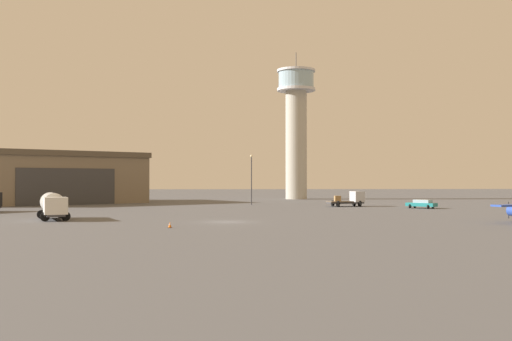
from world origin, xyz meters
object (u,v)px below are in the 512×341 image
truck_flatbed_silver (351,199)px  light_post_west (251,175)px  traffic_cone_near_right (170,225)px  truck_fuel_tanker_white (53,205)px  car_teal (422,204)px  control_tower (296,122)px

truck_flatbed_silver → light_post_west: size_ratio=0.71×
traffic_cone_near_right → truck_fuel_tanker_white: bearing=140.2°
truck_flatbed_silver → car_teal: 11.91m
control_tower → truck_flatbed_silver: size_ratio=5.32×
truck_fuel_tanker_white → traffic_cone_near_right: (14.21, -11.83, -1.40)m
car_teal → traffic_cone_near_right: size_ratio=7.78×
truck_flatbed_silver → car_teal: truck_flatbed_silver is taller
control_tower → truck_fuel_tanker_white: size_ratio=4.46×
car_teal → traffic_cone_near_right: car_teal is taller
car_teal → traffic_cone_near_right: (-35.87, -34.04, -0.46)m
control_tower → truck_fuel_tanker_white: bearing=-118.8°
control_tower → car_teal: 48.37m
truck_fuel_tanker_white → light_post_west: bearing=124.5°
truck_fuel_tanker_white → light_post_west: 43.51m
car_teal → traffic_cone_near_right: 49.45m
control_tower → truck_fuel_tanker_white: control_tower is taller
control_tower → truck_flatbed_silver: control_tower is taller
truck_fuel_tanker_white → traffic_cone_near_right: size_ratio=13.05×
light_post_west → control_tower: bearing=68.2°
car_teal → truck_fuel_tanker_white: bearing=69.0°
truck_flatbed_silver → traffic_cone_near_right: truck_flatbed_silver is taller
traffic_cone_near_right → control_tower: bearing=74.4°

